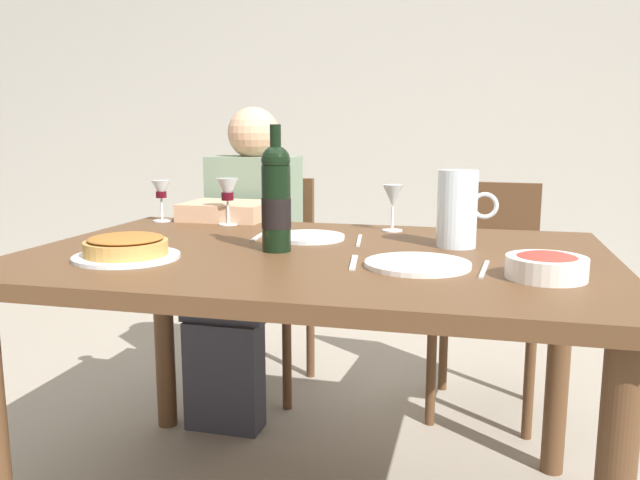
# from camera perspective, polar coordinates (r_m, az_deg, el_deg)

# --- Properties ---
(back_wall) EXTENTS (8.00, 0.10, 2.80)m
(back_wall) POSITION_cam_1_polar(r_m,az_deg,el_deg) (4.25, 8.75, 14.16)
(back_wall) COLOR #B2ADA3
(back_wall) RESTS_ON ground
(dining_table) EXTENTS (1.50, 1.00, 0.76)m
(dining_table) POSITION_cam_1_polar(r_m,az_deg,el_deg) (1.68, -0.48, -4.11)
(dining_table) COLOR brown
(dining_table) RESTS_ON ground
(wine_bottle) EXTENTS (0.08, 0.08, 0.33)m
(wine_bottle) POSITION_cam_1_polar(r_m,az_deg,el_deg) (1.65, -3.94, 3.74)
(wine_bottle) COLOR black
(wine_bottle) RESTS_ON dining_table
(water_pitcher) EXTENTS (0.16, 0.11, 0.21)m
(water_pitcher) POSITION_cam_1_polar(r_m,az_deg,el_deg) (1.75, 12.19, 2.35)
(water_pitcher) COLOR silver
(water_pitcher) RESTS_ON dining_table
(baked_tart) EXTENTS (0.26, 0.26, 0.06)m
(baked_tart) POSITION_cam_1_polar(r_m,az_deg,el_deg) (1.63, -16.95, -0.66)
(baked_tart) COLOR silver
(baked_tart) RESTS_ON dining_table
(salad_bowl) EXTENTS (0.17, 0.17, 0.06)m
(salad_bowl) POSITION_cam_1_polar(r_m,az_deg,el_deg) (1.43, 19.60, -2.13)
(salad_bowl) COLOR white
(salad_bowl) RESTS_ON dining_table
(wine_glass_left_diner) EXTENTS (0.07, 0.07, 0.14)m
(wine_glass_left_diner) POSITION_cam_1_polar(r_m,az_deg,el_deg) (2.26, -14.03, 4.21)
(wine_glass_left_diner) COLOR silver
(wine_glass_left_diner) RESTS_ON dining_table
(wine_glass_right_diner) EXTENTS (0.06, 0.06, 0.14)m
(wine_glass_right_diner) POSITION_cam_1_polar(r_m,az_deg,el_deg) (1.99, 6.53, 3.77)
(wine_glass_right_diner) COLOR silver
(wine_glass_right_diner) RESTS_ON dining_table
(wine_glass_centre) EXTENTS (0.07, 0.07, 0.15)m
(wine_glass_centre) POSITION_cam_1_polar(r_m,az_deg,el_deg) (2.13, -8.28, 4.29)
(wine_glass_centre) COLOR silver
(wine_glass_centre) RESTS_ON dining_table
(dinner_plate_left_setting) EXTENTS (0.21, 0.21, 0.01)m
(dinner_plate_left_setting) POSITION_cam_1_polar(r_m,az_deg,el_deg) (1.84, -1.06, 0.27)
(dinner_plate_left_setting) COLOR silver
(dinner_plate_left_setting) RESTS_ON dining_table
(dinner_plate_right_setting) EXTENTS (0.25, 0.25, 0.01)m
(dinner_plate_right_setting) POSITION_cam_1_polar(r_m,az_deg,el_deg) (1.49, 8.71, -2.15)
(dinner_plate_right_setting) COLOR white
(dinner_plate_right_setting) RESTS_ON dining_table
(fork_left_setting) EXTENTS (0.03, 0.16, 0.00)m
(fork_left_setting) POSITION_cam_1_polar(r_m,az_deg,el_deg) (1.89, -5.46, 0.35)
(fork_left_setting) COLOR silver
(fork_left_setting) RESTS_ON dining_table
(knife_left_setting) EXTENTS (0.04, 0.18, 0.00)m
(knife_left_setting) POSITION_cam_1_polar(r_m,az_deg,el_deg) (1.81, 3.52, -0.03)
(knife_left_setting) COLOR silver
(knife_left_setting) RESTS_ON dining_table
(knife_right_setting) EXTENTS (0.02, 0.18, 0.00)m
(knife_right_setting) POSITION_cam_1_polar(r_m,az_deg,el_deg) (1.48, 14.49, -2.53)
(knife_right_setting) COLOR silver
(knife_right_setting) RESTS_ON dining_table
(spoon_right_setting) EXTENTS (0.04, 0.16, 0.00)m
(spoon_right_setting) POSITION_cam_1_polar(r_m,az_deg,el_deg) (1.51, 3.04, -2.02)
(spoon_right_setting) COLOR silver
(spoon_right_setting) RESTS_ON dining_table
(chair_left) EXTENTS (0.40, 0.40, 0.87)m
(chair_left) POSITION_cam_1_polar(r_m,az_deg,el_deg) (2.69, -4.87, -2.54)
(chair_left) COLOR brown
(chair_left) RESTS_ON ground
(diner_left) EXTENTS (0.34, 0.50, 1.16)m
(diner_left) POSITION_cam_1_polar(r_m,az_deg,el_deg) (2.45, -6.74, -0.95)
(diner_left) COLOR gray
(diner_left) RESTS_ON ground
(chair_right) EXTENTS (0.43, 0.43, 0.87)m
(chair_right) POSITION_cam_1_polar(r_m,az_deg,el_deg) (2.54, 14.77, -3.60)
(chair_right) COLOR brown
(chair_right) RESTS_ON ground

